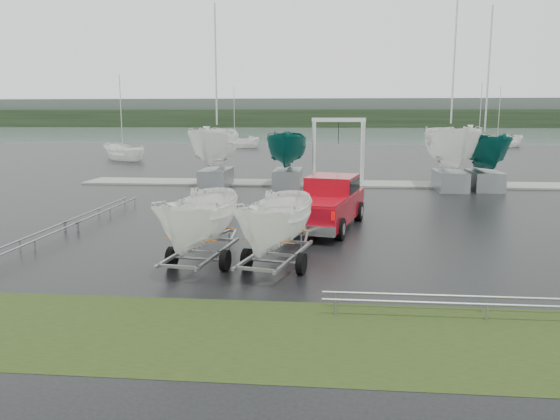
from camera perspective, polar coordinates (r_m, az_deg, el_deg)
The scene contains 21 objects.
ground_plane at distance 21.58m, azimuth 3.57°, elevation -1.62°, with size 120.00×120.00×0.00m, color black.
lake at distance 121.21m, azimuth 5.20°, elevation 7.85°, with size 300.00×300.00×0.00m, color gray.
grass_verge at distance 11.03m, azimuth 1.57°, elevation -13.07°, with size 40.00×40.00×0.00m, color black.
dock at distance 34.41m, azimuth 4.31°, elevation 2.79°, with size 30.00×3.00×0.12m, color gray.
treeline at distance 191.14m, azimuth 5.34°, elevation 9.50°, with size 300.00×8.00×6.00m, color black.
far_hill at distance 199.14m, azimuth 5.36°, elevation 10.09°, with size 300.00×6.00×10.00m, color #4C5651.
pickup_truck at distance 21.26m, azimuth 5.06°, elevation 0.94°, with size 3.18×6.08×1.92m.
trailer_hitched at distance 14.94m, azimuth -0.44°, elevation 3.48°, with size 1.97×3.77×4.85m.
trailer_parked at distance 15.39m, azimuth -8.50°, elevation 3.77°, with size 1.89×3.72×4.96m.
boat_hoist at distance 34.18m, azimuth 6.11°, elevation 7.12°, with size 3.30×2.18×4.12m.
keelboat_0 at distance 32.88m, azimuth -6.80°, elevation 9.37°, with size 2.53×3.20×10.71m.
keelboat_1 at distance 32.45m, azimuth 0.85°, elevation 8.64°, with size 2.27×3.20×7.13m.
keelboat_2 at distance 32.84m, azimuth 17.64°, elevation 9.27°, with size 2.64×3.20×10.81m.
keelboat_3 at distance 33.62m, azimuth 20.83°, elevation 7.80°, with size 2.18×3.20×10.35m.
mast_rack_0 at distance 24.48m, azimuth -17.89°, elevation 0.13°, with size 0.56×6.50×0.06m.
mast_rack_1 at distance 19.23m, azimuth -24.93°, elevation -2.91°, with size 0.56×6.50×0.06m.
mast_rack_2 at distance 12.73m, azimuth 20.56°, elevation -8.86°, with size 7.00×0.56×0.06m.
moored_boat_0 at distance 55.05m, azimuth -16.05°, elevation 5.06°, with size 3.50×3.50×11.25m.
moored_boat_1 at distance 73.25m, azimuth -4.75°, elevation 6.53°, with size 2.70×2.63×11.38m.
moored_boat_2 at distance 68.55m, azimuth 19.98°, elevation 5.74°, with size 2.57×2.61×10.79m.
moored_boat_3 at distance 79.45m, azimuth 21.71°, elevation 6.13°, with size 3.74×3.69×11.85m.
Camera 1 is at (0.67, -21.13, 4.31)m, focal length 35.00 mm.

